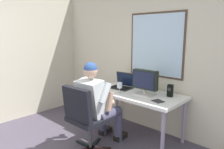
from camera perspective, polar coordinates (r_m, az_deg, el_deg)
wall_rear at (r=3.57m, az=12.22°, el=4.70°), size 4.53×0.08×2.50m
desk at (r=3.41m, az=6.38°, el=-5.91°), size 1.46×0.74×0.72m
office_chair at (r=2.98m, az=-7.37°, el=-10.41°), size 0.56×0.58×0.95m
person_seated at (r=3.11m, az=-3.92°, el=-7.29°), size 0.55×0.76×1.25m
crt_monitor at (r=3.23m, az=8.74°, el=-1.76°), size 0.40×0.23×0.38m
laptop at (r=3.65m, az=2.90°, el=-2.47°), size 0.39×0.33×0.25m
wine_glass at (r=3.31m, az=2.03°, el=-3.00°), size 0.08×0.08×0.17m
desk_speaker at (r=3.24m, az=15.15°, el=-4.15°), size 0.08×0.08×0.18m
cd_case at (r=3.00m, az=12.09°, el=-6.92°), size 0.17×0.16×0.01m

